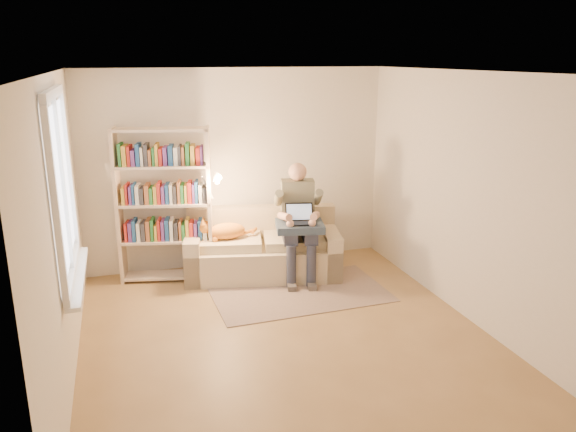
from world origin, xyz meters
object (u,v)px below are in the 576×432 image
object	(u,v)px
sofa	(263,251)
bookshelf	(164,198)
laptop	(301,218)
person	(299,216)
cat	(225,230)

from	to	relation	value
sofa	bookshelf	bearing A→B (deg)	-175.54
laptop	sofa	bearing A→B (deg)	148.16
sofa	laptop	xyz separation A→B (m)	(0.39, -0.38, 0.52)
person	sofa	bearing A→B (deg)	161.51
cat	laptop	distance (m)	0.97
person	cat	world-z (taller)	person
person	bookshelf	size ratio (longest dim) A/B	0.76
laptop	bookshelf	xyz separation A→B (m)	(-1.58, 0.53, 0.24)
sofa	cat	distance (m)	0.59
person	bookshelf	world-z (taller)	bookshelf
bookshelf	laptop	bearing A→B (deg)	-6.66
person	laptop	size ratio (longest dim) A/B	3.72
sofa	cat	world-z (taller)	sofa
cat	bookshelf	distance (m)	0.84
sofa	laptop	size ratio (longest dim) A/B	5.30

